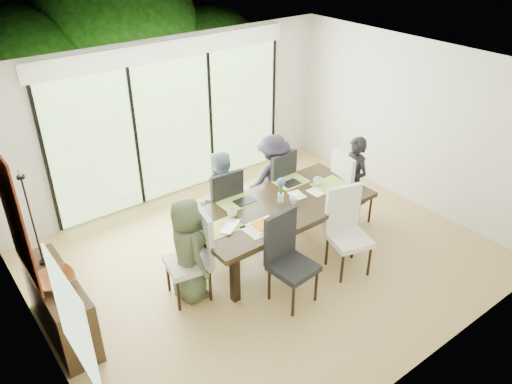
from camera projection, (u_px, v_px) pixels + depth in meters
floor at (267, 260)px, 7.15m from camera, size 6.00×5.00×0.01m
ceiling at (269, 73)px, 5.81m from camera, size 6.00×5.00×0.01m
wall_back at (173, 120)px, 8.21m from camera, size 6.00×0.02×2.70m
wall_front at (432, 274)px, 4.75m from camera, size 6.00×0.02×2.70m
wall_left at (28, 263)px, 4.89m from camera, size 0.02×5.00×2.70m
wall_right at (413, 123)px, 8.06m from camera, size 0.02×5.00×2.70m
glass_doors at (175, 129)px, 8.26m from camera, size 4.20×0.02×2.30m
blinds_header at (168, 50)px, 7.60m from camera, size 4.40×0.06×0.28m
mullion_a at (46, 163)px, 7.14m from camera, size 0.05×0.04×2.30m
mullion_b at (136, 139)px, 7.88m from camera, size 0.05×0.04×2.30m
mullion_c at (211, 120)px, 8.62m from camera, size 0.05×0.04×2.30m
mullion_d at (273, 103)px, 9.36m from camera, size 0.05×0.04×2.30m
side_window at (72, 320)px, 4.01m from camera, size 0.02×0.90×1.00m
deck at (156, 175)px, 9.52m from camera, size 6.00×1.80×0.10m
rail_top at (134, 133)px, 9.77m from camera, size 6.00×0.08×0.06m
foliage_left at (13, 94)px, 9.07m from camera, size 3.20×3.20×3.20m
foliage_mid at (111, 49)px, 10.47m from camera, size 4.00×4.00×4.00m
foliage_right at (205, 69)px, 11.13m from camera, size 2.80×2.80×2.80m
foliage_far at (54, 59)px, 10.51m from camera, size 3.60×3.60×3.60m
table_top at (280, 206)px, 6.89m from camera, size 2.65×1.21×0.07m
table_apron at (280, 212)px, 6.94m from camera, size 2.43×0.99×0.11m
table_leg_fl at (235, 276)px, 6.23m from camera, size 0.10×0.10×0.76m
table_leg_fr at (354, 219)px, 7.37m from camera, size 0.10×0.10×0.76m
table_leg_bl at (199, 244)px, 6.82m from camera, size 0.10×0.10×0.76m
table_leg_br at (314, 196)px, 7.96m from camera, size 0.10×0.10×0.76m
chair_left_end at (187, 257)px, 6.19m from camera, size 0.60×0.60×1.21m
chair_right_end at (354, 186)px, 7.77m from camera, size 0.59×0.59×1.21m
chair_far_left at (219, 203)px, 7.33m from camera, size 0.54×0.54×1.21m
chair_far_right at (272, 183)px, 7.86m from camera, size 0.56×0.56×1.21m
chair_near_left at (294, 262)px, 6.12m from camera, size 0.55×0.55×1.21m
chair_near_right at (350, 233)px, 6.65m from camera, size 0.63×0.63×1.21m
person_left_end at (188, 250)px, 6.15m from camera, size 0.47×0.70×1.42m
person_right_end at (353, 181)px, 7.71m from camera, size 0.51×0.72×1.42m
person_far_left at (220, 197)px, 7.27m from camera, size 0.75×0.58×1.42m
person_far_right at (273, 178)px, 7.79m from camera, size 0.71×0.50×1.42m
placemat_left at (223, 227)px, 6.37m from camera, size 0.49×0.35×0.01m
placemat_right at (329, 184)px, 7.37m from camera, size 0.49×0.35×0.01m
placemat_far_l at (237, 202)px, 6.91m from camera, size 0.49×0.35×0.01m
placemat_far_r at (291, 182)px, 7.44m from camera, size 0.49×0.35×0.01m
placemat_paper at (262, 227)px, 6.37m from camera, size 0.49×0.35×0.01m
tablet_far_l at (245, 201)px, 6.92m from camera, size 0.29×0.20×0.01m
tablet_far_r at (291, 183)px, 7.37m from camera, size 0.26×0.19×0.01m
papers at (319, 190)px, 7.21m from camera, size 0.33×0.24×0.00m
platter_base at (262, 226)px, 6.37m from camera, size 0.29×0.29×0.03m
platter_snacks at (262, 225)px, 6.36m from camera, size 0.22×0.22×0.02m
vase at (281, 198)px, 6.90m from camera, size 0.09×0.09×0.13m
hyacinth_stems at (281, 189)px, 6.84m from camera, size 0.04×0.04×0.18m
hyacinth_blooms at (281, 182)px, 6.78m from camera, size 0.12×0.12×0.12m
laptop at (234, 227)px, 6.35m from camera, size 0.43×0.39×0.03m
cup_a at (232, 213)px, 6.58m from camera, size 0.19×0.19×0.11m
cup_b at (293, 201)px, 6.86m from camera, size 0.15×0.15×0.10m
cup_c at (318, 181)px, 7.34m from camera, size 0.14×0.14×0.11m
book at (291, 197)px, 7.03m from camera, size 0.22×0.28×0.02m
sideboard at (60, 306)px, 5.73m from camera, size 0.40×1.43×0.80m
bowl at (55, 280)px, 5.44m from camera, size 0.42×0.42×0.10m
candlestick_base at (43, 262)px, 5.77m from camera, size 0.09×0.09×0.04m
candlestick_shaft at (32, 221)px, 5.49m from camera, size 0.02×0.02×1.11m
candlestick_pan at (21, 177)px, 5.21m from camera, size 0.09×0.09×0.03m
candle at (19, 173)px, 5.19m from camera, size 0.03×0.03×0.09m
tapestry at (13, 215)px, 5.01m from camera, size 0.02×1.00×1.50m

